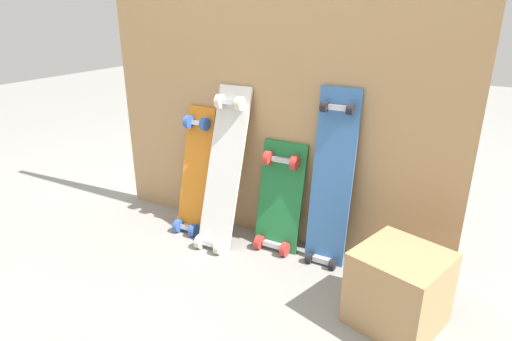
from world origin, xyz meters
TOP-DOWN VIEW (x-y plane):
  - ground_plane at (0.00, 0.00)m, footprint 12.00×12.00m
  - plywood_wall_panel at (0.00, 0.07)m, footprint 1.91×0.04m
  - skateboard_orange at (-0.39, -0.06)m, footprint 0.17×0.25m
  - skateboard_white at (-0.17, -0.11)m, footprint 0.19×0.34m
  - skateboard_green at (0.11, -0.03)m, footprint 0.24×0.19m
  - skateboard_blue at (0.38, -0.02)m, footprint 0.20×0.18m
  - wooden_crate at (0.78, -0.34)m, footprint 0.39×0.39m

SIDE VIEW (x-z plane):
  - ground_plane at x=0.00m, z-range 0.00..0.00m
  - wooden_crate at x=0.78m, z-range 0.00..0.31m
  - skateboard_green at x=0.11m, z-range -0.06..0.55m
  - skateboard_orange at x=-0.39m, z-range -0.06..0.68m
  - skateboard_white at x=-0.17m, z-range -0.06..0.81m
  - skateboard_blue at x=0.38m, z-range -0.07..0.85m
  - plywood_wall_panel at x=0.00m, z-range 0.00..1.55m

